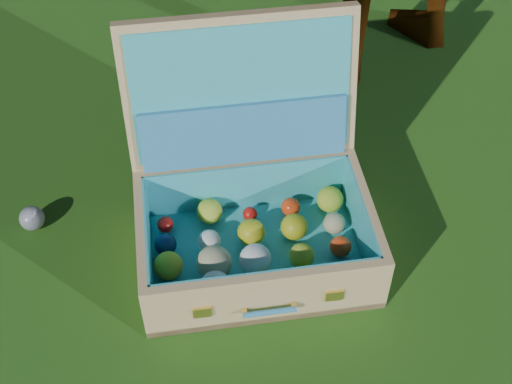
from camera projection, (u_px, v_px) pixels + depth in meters
The scene contains 3 objects.
ground at pixel (312, 245), 1.69m from camera, with size 60.00×60.00×0.00m, color #215114.
stray_ball at pixel (32, 218), 1.71m from camera, with size 0.06×0.06×0.06m, color #3E60A3.
suitcase at pixel (251, 197), 1.61m from camera, with size 0.59×0.53×0.50m.
Camera 1 is at (-0.14, -1.06, 1.32)m, focal length 50.00 mm.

